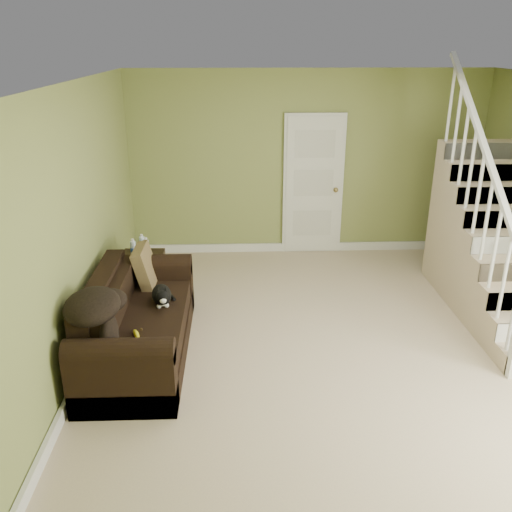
{
  "coord_description": "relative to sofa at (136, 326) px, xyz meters",
  "views": [
    {
      "loc": [
        -1.0,
        -4.83,
        2.94
      ],
      "look_at": [
        -0.81,
        0.33,
        0.88
      ],
      "focal_mm": 38.0,
      "sensor_mm": 36.0,
      "label": 1
    }
  ],
  "objects": [
    {
      "name": "door",
      "position": [
        2.12,
        2.79,
        0.69
      ],
      "size": [
        0.86,
        0.12,
        2.02
      ],
      "color": "white",
      "rests_on": "floor"
    },
    {
      "name": "wall_back",
      "position": [
        2.02,
        2.83,
        0.99
      ],
      "size": [
        5.0,
        0.04,
        2.6
      ],
      "primitive_type": "cube",
      "color": "#87934F",
      "rests_on": "floor"
    },
    {
      "name": "floor",
      "position": [
        2.02,
        0.08,
        -0.31
      ],
      "size": [
        5.0,
        5.5,
        0.01
      ],
      "primitive_type": "cube",
      "color": "#CCB593",
      "rests_on": "ground"
    },
    {
      "name": "wall_front",
      "position": [
        2.02,
        -2.67,
        0.99
      ],
      "size": [
        5.0,
        0.04,
        2.6
      ],
      "primitive_type": "cube",
      "color": "#87934F",
      "rests_on": "floor"
    },
    {
      "name": "throw_pillow",
      "position": [
        0.01,
        0.74,
        0.31
      ],
      "size": [
        0.24,
        0.48,
        0.49
      ],
      "primitive_type": "cube",
      "rotation": [
        0.0,
        -0.24,
        -0.01
      ],
      "color": "brown",
      "rests_on": "sofa"
    },
    {
      "name": "side_table",
      "position": [
        -0.11,
        1.22,
        -0.01
      ],
      "size": [
        0.5,
        0.5,
        0.81
      ],
      "rotation": [
        0.0,
        0.0,
        -0.02
      ],
      "color": "black",
      "rests_on": "floor"
    },
    {
      "name": "banana",
      "position": [
        0.09,
        -0.43,
        0.16
      ],
      "size": [
        0.1,
        0.17,
        0.05
      ],
      "primitive_type": "ellipsoid",
      "rotation": [
        0.0,
        0.0,
        0.38
      ],
      "color": "gold",
      "rests_on": "sofa"
    },
    {
      "name": "cat",
      "position": [
        0.24,
        0.21,
        0.23
      ],
      "size": [
        0.3,
        0.52,
        0.25
      ],
      "rotation": [
        0.0,
        0.0,
        0.2
      ],
      "color": "black",
      "rests_on": "sofa"
    },
    {
      "name": "staircase",
      "position": [
        4.01,
        1.05,
        0.33
      ],
      "size": [
        1.0,
        2.51,
        2.82
      ],
      "color": "#CCB593",
      "rests_on": "floor"
    },
    {
      "name": "ceiling",
      "position": [
        2.02,
        0.08,
        2.29
      ],
      "size": [
        5.0,
        5.5,
        0.01
      ],
      "primitive_type": "cube",
      "color": "white",
      "rests_on": "wall_back"
    },
    {
      "name": "sofa",
      "position": [
        0.0,
        0.0,
        0.0
      ],
      "size": [
        0.9,
        2.08,
        0.82
      ],
      "color": "black",
      "rests_on": "floor"
    },
    {
      "name": "throw_blanket",
      "position": [
        -0.22,
        -0.61,
        0.54
      ],
      "size": [
        0.56,
        0.68,
        0.25
      ],
      "primitive_type": "ellipsoid",
      "rotation": [
        0.0,
        0.0,
        -0.18
      ],
      "color": "black",
      "rests_on": "sofa"
    },
    {
      "name": "wall_left",
      "position": [
        -0.48,
        0.08,
        0.99
      ],
      "size": [
        0.04,
        5.5,
        2.6
      ],
      "primitive_type": "cube",
      "color": "#87934F",
      "rests_on": "floor"
    },
    {
      "name": "baseboard_left",
      "position": [
        -0.45,
        0.08,
        -0.25
      ],
      "size": [
        0.04,
        5.5,
        0.12
      ],
      "primitive_type": "cube",
      "color": "white",
      "rests_on": "floor"
    },
    {
      "name": "baseboard_back",
      "position": [
        2.02,
        2.8,
        -0.25
      ],
      "size": [
        5.0,
        0.04,
        0.12
      ],
      "primitive_type": "cube",
      "color": "white",
      "rests_on": "floor"
    }
  ]
}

